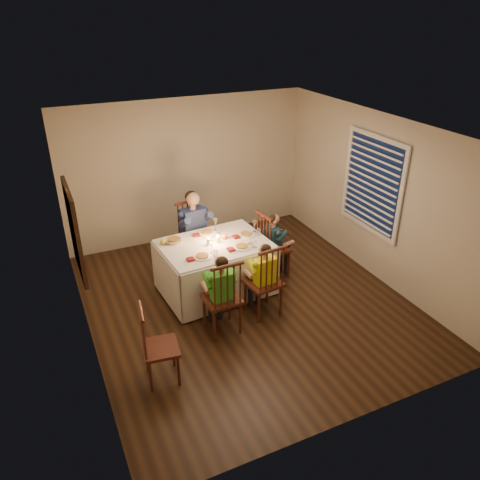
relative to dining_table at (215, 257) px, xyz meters
name	(u,v)px	position (x,y,z in m)	size (l,w,h in m)	color
ground	(246,301)	(0.30, -0.47, -0.60)	(5.00, 5.00, 0.00)	black
wall_left	(78,257)	(-1.95, -0.47, 0.70)	(0.02, 5.00, 2.60)	beige
wall_right	(377,198)	(2.55, -0.47, 0.70)	(0.02, 5.00, 2.60)	beige
wall_back	(187,170)	(0.30, 2.03, 0.70)	(4.50, 0.02, 2.60)	beige
ceiling	(247,130)	(0.30, -0.47, 2.00)	(5.00, 5.00, 0.00)	white
dining_table	(215,257)	(0.00, 0.00, 0.00)	(1.68, 1.26, 0.81)	white
chair_adult	(196,266)	(-0.02, 0.85, -0.60)	(0.47, 0.45, 1.14)	#3A1A0F
chair_near_left	(222,329)	(-0.28, -0.93, -0.60)	(0.47, 0.45, 1.14)	#3A1A0F
chair_near_right	(263,312)	(0.41, -0.81, -0.60)	(0.47, 0.45, 1.14)	#3A1A0F
chair_end	(273,275)	(1.04, 0.05, -0.60)	(0.47, 0.45, 1.14)	#3A1A0F
chair_extra	(164,378)	(-1.28, -1.49, -0.60)	(0.42, 0.40, 1.03)	#3A1A0F
adult	(196,266)	(-0.02, 0.85, -0.60)	(0.52, 0.47, 1.35)	navy
child_green	(222,329)	(-0.28, -0.93, -0.60)	(0.41, 0.37, 1.16)	green
child_yellow	(263,312)	(0.41, -0.81, -0.60)	(0.39, 0.35, 1.13)	yellow
child_teal	(273,275)	(1.04, 0.05, -0.60)	(0.37, 0.34, 1.09)	#18323C
setting_adult	(207,233)	(0.02, 0.36, 0.25)	(0.26, 0.26, 0.02)	white
setting_green	(202,257)	(-0.31, -0.32, 0.25)	(0.26, 0.26, 0.02)	white
setting_yellow	(242,247)	(0.31, -0.29, 0.25)	(0.26, 0.26, 0.02)	white
setting_teal	(246,235)	(0.55, 0.05, 0.25)	(0.26, 0.26, 0.02)	white
candle_left	(208,242)	(-0.10, -0.01, 0.29)	(0.06, 0.06, 0.10)	white
candle_right	(218,239)	(0.06, 0.00, 0.29)	(0.06, 0.06, 0.10)	white
squash	(163,242)	(-0.70, 0.29, 0.28)	(0.09, 0.09, 0.09)	yellow
orange_fruit	(224,237)	(0.19, 0.07, 0.28)	(0.08, 0.08, 0.08)	orange
serving_bowl	(174,241)	(-0.54, 0.27, 0.27)	(0.24, 0.24, 0.06)	white
wall_mirror	(75,231)	(-1.91, -0.17, 0.90)	(0.06, 0.95, 1.15)	black
window_blinds	(372,184)	(2.51, -0.37, 0.90)	(0.07, 1.34, 1.54)	black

